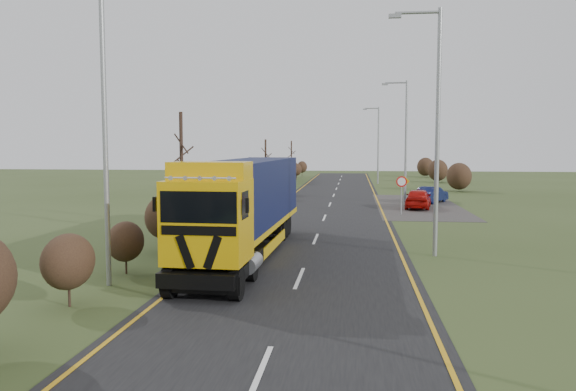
# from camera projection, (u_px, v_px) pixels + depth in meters

# --- Properties ---
(ground) EXTENTS (160.00, 160.00, 0.00)m
(ground) POSITION_uv_depth(u_px,v_px,m) (309.00, 256.00, 22.65)
(ground) COLOR #30401B
(ground) RESTS_ON ground
(road) EXTENTS (8.00, 120.00, 0.02)m
(road) POSITION_uv_depth(u_px,v_px,m) (323.00, 222.00, 32.55)
(road) COLOR black
(road) RESTS_ON ground
(layby) EXTENTS (6.00, 18.00, 0.02)m
(layby) POSITION_uv_depth(u_px,v_px,m) (417.00, 206.00, 41.69)
(layby) COLOR #322F2C
(layby) RESTS_ON ground
(lane_markings) EXTENTS (7.52, 116.00, 0.01)m
(lane_markings) POSITION_uv_depth(u_px,v_px,m) (322.00, 223.00, 32.24)
(lane_markings) COLOR #C69012
(lane_markings) RESTS_ON road
(hedgerow) EXTENTS (2.24, 102.04, 6.05)m
(hedgerow) POSITION_uv_depth(u_px,v_px,m) (212.00, 197.00, 31.02)
(hedgerow) COLOR #301D15
(hedgerow) RESTS_ON ground
(lorry) EXTENTS (2.76, 14.20, 3.94)m
(lorry) POSITION_uv_depth(u_px,v_px,m) (245.00, 201.00, 22.30)
(lorry) COLOR black
(lorry) RESTS_ON ground
(car_red_hatchback) EXTENTS (2.35, 4.41, 1.43)m
(car_red_hatchback) POSITION_uv_depth(u_px,v_px,m) (418.00, 199.00, 39.72)
(car_red_hatchback) COLOR #A90C08
(car_red_hatchback) RESTS_ON ground
(car_blue_sedan) EXTENTS (3.07, 4.00, 1.27)m
(car_blue_sedan) POSITION_uv_depth(u_px,v_px,m) (432.00, 195.00, 43.79)
(car_blue_sedan) COLOR #091036
(car_blue_sedan) RESTS_ON ground
(streetlight_near) EXTENTS (2.07, 0.20, 9.76)m
(streetlight_near) POSITION_uv_depth(u_px,v_px,m) (434.00, 121.00, 22.13)
(streetlight_near) COLOR gray
(streetlight_near) RESTS_ON ground
(streetlight_mid) EXTENTS (2.01, 0.19, 9.49)m
(streetlight_mid) POSITION_uv_depth(u_px,v_px,m) (404.00, 136.00, 43.80)
(streetlight_mid) COLOR gray
(streetlight_mid) RESTS_ON ground
(streetlight_far) EXTENTS (1.92, 0.18, 9.01)m
(streetlight_far) POSITION_uv_depth(u_px,v_px,m) (377.00, 142.00, 65.87)
(streetlight_far) COLOR gray
(streetlight_far) RESTS_ON ground
(left_pole) EXTENTS (0.16, 0.16, 10.56)m
(left_pole) POSITION_uv_depth(u_px,v_px,m) (104.00, 118.00, 17.35)
(left_pole) COLOR gray
(left_pole) RESTS_ON ground
(speed_sign) EXTENTS (0.69, 0.10, 2.49)m
(speed_sign) POSITION_uv_depth(u_px,v_px,m) (401.00, 188.00, 36.03)
(speed_sign) COLOR gray
(speed_sign) RESTS_ON ground
(warning_board) EXTENTS (0.80, 0.11, 2.10)m
(warning_board) POSITION_uv_depth(u_px,v_px,m) (404.00, 186.00, 43.65)
(warning_board) COLOR gray
(warning_board) RESTS_ON ground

